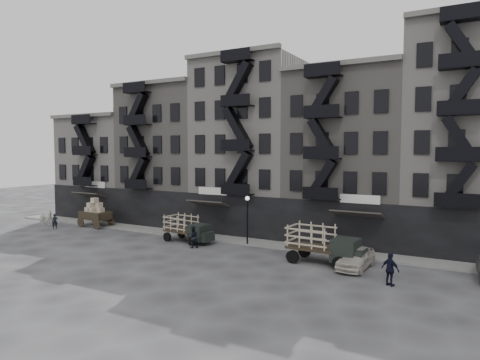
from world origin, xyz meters
The scene contains 16 objects.
ground centered at (0.00, 0.00, 0.00)m, with size 140.00×140.00×0.00m, color #38383A.
sidewalk centered at (0.00, 3.75, 0.07)m, with size 55.00×2.50×0.15m, color slate.
building_west centered at (-20.00, 9.83, 6.00)m, with size 10.00×11.35×13.20m.
building_midwest centered at (-10.00, 9.83, 7.50)m, with size 10.00×11.35×16.20m.
building_center centered at (0.00, 9.82, 8.50)m, with size 10.00×11.35×18.20m.
building_mideast centered at (10.00, 9.83, 7.50)m, with size 10.00×11.35×16.20m.
building_east centered at (20.00, 9.82, 9.00)m, with size 10.00×11.35×19.20m.
lamp_post centered at (3.00, 2.60, 2.78)m, with size 0.36×0.36×4.28m.
horse centered at (-21.14, 0.68, 0.83)m, with size 0.89×1.96×1.65m, color silver.
wagon centered at (-15.57, 2.59, 1.77)m, with size 3.81×2.26×3.10m.
stake_truck_west centered at (-2.30, 1.19, 1.37)m, with size 4.98×2.48×2.41m.
stake_truck_east centered at (10.63, -0.01, 1.60)m, with size 5.69×2.59×2.79m.
car_east centered at (13.00, -0.11, 0.77)m, with size 1.81×4.50×1.53m, color beige.
pedestrian_west centered at (-18.14, -0.43, 0.79)m, with size 0.58×0.38×1.59m, color black.
pedestrian_mid centered at (-0.58, -0.44, 0.92)m, with size 0.89×0.69×1.83m, color black.
policeman centered at (15.78, -2.94, 1.02)m, with size 1.19×0.50×2.03m, color black.
Camera 1 is at (20.18, -29.55, 8.22)m, focal length 32.00 mm.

